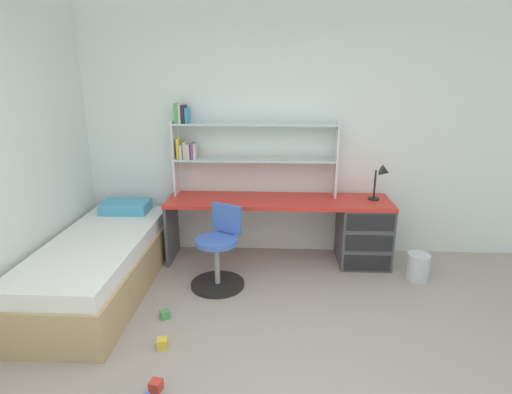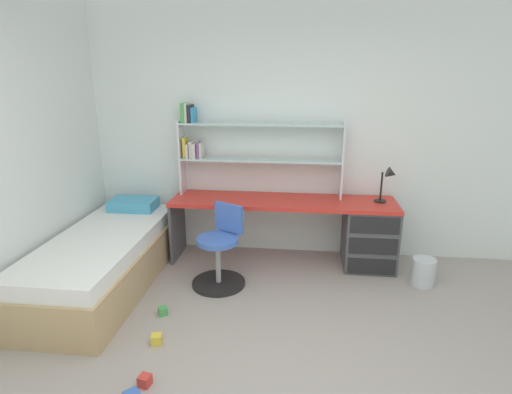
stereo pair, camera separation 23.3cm
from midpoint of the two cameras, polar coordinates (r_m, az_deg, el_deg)
room_shell at (r=3.42m, az=-17.40°, el=5.71°), size 5.42×5.99×2.73m
desk at (r=4.47m, az=9.87°, el=-4.09°), size 2.37×0.56×0.70m
bookshelf_hutch at (r=4.41m, az=-4.54°, el=7.40°), size 1.75×0.22×0.98m
desk_lamp at (r=4.40m, az=15.73°, el=2.68°), size 0.20×0.17×0.38m
swivel_chair at (r=3.99m, az=-6.89°, el=-8.11°), size 0.52×0.52×0.78m
bed_platform at (r=4.21m, az=-22.35°, el=-8.65°), size 0.88×2.05×0.64m
waste_bin at (r=4.40m, az=20.17°, el=-9.12°), size 0.22×0.22×0.27m
toy_block_green_1 at (r=3.69m, az=-14.41°, el=-15.56°), size 0.10×0.10×0.07m
toy_block_red_4 at (r=3.02m, az=-16.12°, el=-23.97°), size 0.09×0.09×0.07m
toy_block_yellow_5 at (r=3.36m, az=-14.96°, el=-19.12°), size 0.09×0.09×0.08m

